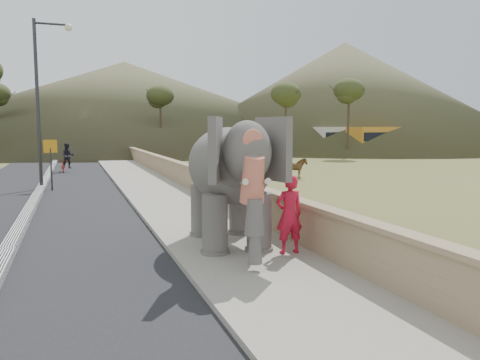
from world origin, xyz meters
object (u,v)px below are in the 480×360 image
object	(u,v)px
elephant_and_man	(229,183)
motorcyclist	(66,160)
cow	(294,168)
lamppost	(44,87)

from	to	relation	value
elephant_and_man	motorcyclist	xyz separation A→B (m)	(-4.01, 22.68, -0.81)
cow	elephant_and_man	xyz separation A→B (m)	(-8.59, -13.94, 1.00)
cow	elephant_and_man	world-z (taller)	elephant_and_man
elephant_and_man	motorcyclist	world-z (taller)	elephant_and_man
elephant_and_man	motorcyclist	distance (m)	23.05
lamppost	cow	xyz separation A→B (m)	(13.30, 0.30, -4.26)
cow	motorcyclist	bearing A→B (deg)	66.91
lamppost	elephant_and_man	size ratio (longest dim) A/B	1.88
lamppost	elephant_and_man	xyz separation A→B (m)	(4.71, -13.63, -3.26)
cow	elephant_and_man	bearing A→B (deg)	160.00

